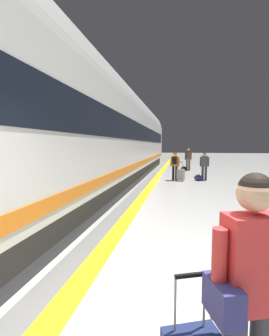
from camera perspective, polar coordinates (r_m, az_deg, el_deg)
The scene contains 10 objects.
safety_line_strip at distance 11.87m, azimuth 4.15°, elevation -3.78°, with size 0.36×80.00×0.01m, color yellow.
tactile_edge_band at distance 11.91m, azimuth 2.74°, elevation -3.75°, with size 0.55×80.00×0.01m, color slate.
high_speed_train at distance 9.18m, azimuth -10.98°, elevation 9.12°, with size 2.94×34.53×4.97m.
traveller_foreground at distance 1.85m, azimuth 25.15°, elevation -23.97°, with size 0.56×0.40×1.72m.
passenger_near at distance 13.24m, azimuth 9.41°, elevation 1.12°, with size 0.48×0.34×1.56m.
suitcase_near at distance 13.08m, azimuth 10.77°, elevation -1.50°, with size 0.43×0.34×1.02m.
passenger_mid at distance 13.55m, azimuth 16.03°, elevation 1.01°, with size 0.48×0.25×1.56m.
duffel_bag_mid at distance 13.46m, azimuth 14.64°, elevation -2.22°, with size 0.44×0.26×0.36m.
passenger_far at distance 18.58m, azimuth 12.48°, elevation 2.53°, with size 0.51×0.40×1.70m.
duffel_bag_far at distance 18.51m, azimuth 11.43°, elevation -0.12°, with size 0.44×0.26×0.36m.
Camera 1 is at (0.20, -1.65, 1.89)m, focal length 26.07 mm.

